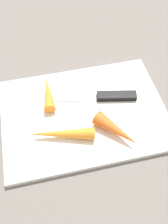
{
  "coord_description": "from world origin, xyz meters",
  "views": [
    {
      "loc": [
        0.07,
        0.32,
        0.48
      ],
      "look_at": [
        0.0,
        0.0,
        0.01
      ],
      "focal_mm": 41.82,
      "sensor_mm": 36.0,
      "label": 1
    }
  ],
  "objects_px": {
    "carrot_shortest": "(48,93)",
    "carrot_longest": "(60,134)",
    "knife": "(111,96)",
    "carrot_medium": "(117,130)",
    "cutting_board": "(84,114)"
  },
  "relations": [
    {
      "from": "carrot_shortest",
      "to": "carrot_longest",
      "type": "bearing_deg",
      "value": -172.23
    },
    {
      "from": "knife",
      "to": "carrot_longest",
      "type": "bearing_deg",
      "value": 42.19
    },
    {
      "from": "carrot_medium",
      "to": "carrot_shortest",
      "type": "bearing_deg",
      "value": -175.3
    },
    {
      "from": "knife",
      "to": "carrot_longest",
      "type": "distance_m",
      "value": 0.15
    },
    {
      "from": "carrot_longest",
      "to": "carrot_shortest",
      "type": "bearing_deg",
      "value": -73.39
    },
    {
      "from": "cutting_board",
      "to": "knife",
      "type": "distance_m",
      "value": 0.07
    },
    {
      "from": "carrot_shortest",
      "to": "knife",
      "type": "bearing_deg",
      "value": -100.96
    },
    {
      "from": "cutting_board",
      "to": "carrot_shortest",
      "type": "height_order",
      "value": "carrot_shortest"
    },
    {
      "from": "carrot_medium",
      "to": "carrot_shortest",
      "type": "distance_m",
      "value": 0.18
    },
    {
      "from": "cutting_board",
      "to": "carrot_longest",
      "type": "distance_m",
      "value": 0.08
    },
    {
      "from": "carrot_shortest",
      "to": "cutting_board",
      "type": "bearing_deg",
      "value": -127.61
    },
    {
      "from": "cutting_board",
      "to": "carrot_medium",
      "type": "xyz_separation_m",
      "value": [
        -0.05,
        0.07,
        0.02
      ]
    },
    {
      "from": "knife",
      "to": "carrot_medium",
      "type": "xyz_separation_m",
      "value": [
        0.02,
        0.1,
        0.01
      ]
    },
    {
      "from": "carrot_medium",
      "to": "cutting_board",
      "type": "bearing_deg",
      "value": 178.3
    },
    {
      "from": "carrot_medium",
      "to": "carrot_shortest",
      "type": "height_order",
      "value": "carrot_medium"
    }
  ]
}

